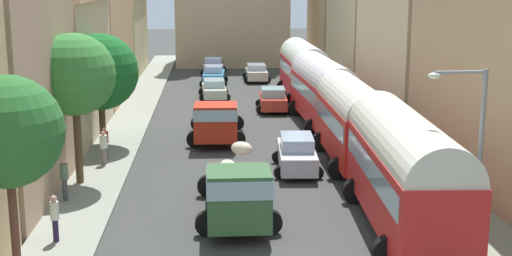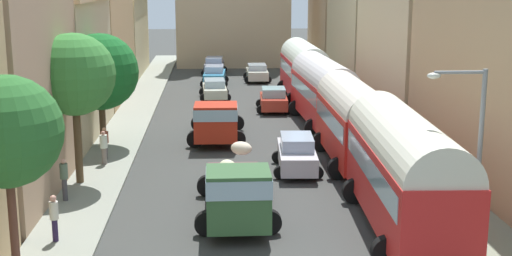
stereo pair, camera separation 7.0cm
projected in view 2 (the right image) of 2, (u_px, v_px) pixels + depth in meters
The scene contains 31 objects.
ground_plane at pixel (246, 118), 44.38m from camera, with size 154.00×154.00×0.00m, color #3B3C39.
sidewalk_left at pixel (132, 118), 43.93m from camera, with size 2.50×70.00×0.14m, color gray.
sidewalk_right at pixel (357, 115), 44.81m from camera, with size 2.50×70.00×0.14m, color gray.
building_left_2 at pixel (53, 65), 38.35m from camera, with size 5.43×11.00×8.10m.
building_left_3 at pixel (92, 18), 49.83m from camera, with size 4.57×12.57×11.92m.
building_left_4 at pixel (117, 32), 63.05m from camera, with size 5.00×11.97×7.77m.
building_right_1 at pixel (509, 58), 30.16m from camera, with size 5.32×13.76×10.75m.
building_right_2 at pixel (416, 7), 43.71m from camera, with size 5.13×13.31×13.99m.
building_right_3 at pixel (369, 5), 57.16m from camera, with size 4.91×13.01×13.18m.
building_right_4 at pixel (338, 0), 70.27m from camera, with size 5.00×12.04×13.02m.
distant_church at pixel (233, 2), 70.12m from camera, with size 11.26×7.98×18.33m.
parked_bus_0 at pixel (404, 167), 24.17m from camera, with size 3.61×10.07×4.28m.
parked_bus_1 at pixel (353, 118), 32.97m from camera, with size 3.21×8.19×4.07m.
parked_bus_2 at pixel (323, 89), 41.74m from camera, with size 3.59×9.70×4.10m.
parked_bus_3 at pixel (304, 68), 50.50m from camera, with size 3.43×9.23×4.20m.
cargo_truck_0 at pixel (237, 190), 25.25m from camera, with size 3.08×7.44×2.46m.
cargo_truck_1 at pixel (217, 120), 37.56m from camera, with size 3.25×6.88×2.36m.
car_0 at pixel (215, 89), 51.12m from camera, with size 2.37×4.26×1.45m.
car_1 at pixel (215, 75), 57.44m from camera, with size 2.41×4.32×1.64m.
car_2 at pixel (214, 66), 63.76m from camera, with size 2.42×4.21×1.61m.
car_3 at pixel (297, 154), 32.09m from camera, with size 2.39×4.45×1.68m.
car_4 at pixel (273, 99), 46.43m from camera, with size 2.45×3.83×1.58m.
car_5 at pixel (257, 73), 59.67m from camera, with size 2.34×4.09×1.48m.
pedestrian_0 at pixel (104, 147), 32.73m from camera, with size 0.41×0.41×1.76m.
pedestrian_1 at pixel (64, 178), 27.36m from camera, with size 0.44×0.44×1.86m.
pedestrian_2 at pixel (105, 143), 33.56m from camera, with size 0.43×0.43×1.74m.
pedestrian_3 at pixel (54, 216), 23.15m from camera, with size 0.40×0.40×1.76m.
streetlamp_near at pixel (472, 143), 22.12m from camera, with size 1.94×0.28×6.06m.
roadside_tree_0 at pixel (6, 132), 19.42m from camera, with size 3.23×3.23×6.25m.
roadside_tree_1 at pixel (74, 75), 29.00m from camera, with size 3.50×3.50×6.62m.
roadside_tree_2 at pixel (100, 72), 35.71m from camera, with size 3.99×3.99×6.07m.
Camera 2 is at (-2.04, -16.44, 8.91)m, focal length 48.40 mm.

